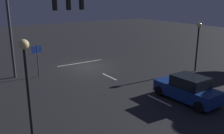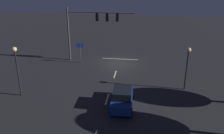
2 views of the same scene
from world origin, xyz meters
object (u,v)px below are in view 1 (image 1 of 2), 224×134
(street_lamp_right_kerb, at_px, (26,72))
(route_sign, at_px, (37,54))
(street_lamp_left_kerb, at_px, (198,37))
(car_approaching, at_px, (187,89))
(traffic_signal_assembly, at_px, (47,14))

(street_lamp_right_kerb, distance_m, route_sign, 10.37)
(street_lamp_left_kerb, bearing_deg, street_lamp_right_kerb, 12.49)
(route_sign, bearing_deg, street_lamp_left_kerb, 153.59)
(car_approaching, bearing_deg, street_lamp_right_kerb, -3.54)
(car_approaching, height_order, street_lamp_left_kerb, street_lamp_left_kerb)
(street_lamp_left_kerb, relative_size, route_sign, 1.62)
(traffic_signal_assembly, height_order, car_approaching, traffic_signal_assembly)
(route_sign, bearing_deg, traffic_signal_assembly, -144.30)
(traffic_signal_assembly, distance_m, car_approaching, 13.15)
(street_lamp_right_kerb, bearing_deg, route_sign, -109.10)
(street_lamp_left_kerb, bearing_deg, traffic_signal_assembly, -32.90)
(traffic_signal_assembly, xyz_separation_m, route_sign, (1.37, 0.99, -3.17))
(traffic_signal_assembly, relative_size, car_approaching, 1.97)
(car_approaching, height_order, route_sign, route_sign)
(route_sign, bearing_deg, street_lamp_right_kerb, 70.90)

